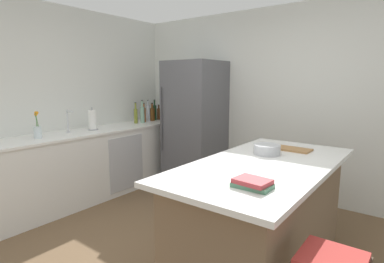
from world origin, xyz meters
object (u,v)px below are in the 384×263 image
object	(u,v)px
syrup_bottle	(159,113)
mixing_bowl	(267,149)
soda_bottle	(148,113)
cookbook_stack	(252,183)
flower_vase	(38,130)
whiskey_bottle	(152,114)
kitchen_island	(263,214)
cutting_board	(292,149)
sink_faucet	(68,121)
vinegar_bottle	(144,114)
refrigerator	(195,125)
paper_towel_roll	(93,120)
olive_oil_bottle	(136,115)
wine_bottle	(155,112)
gin_bottle	(142,114)

from	to	relation	value
syrup_bottle	mixing_bowl	xyz separation A→B (m)	(2.55, -1.24, -0.07)
soda_bottle	cookbook_stack	world-z (taller)	soda_bottle
flower_vase	cookbook_stack	bearing A→B (deg)	0.05
soda_bottle	whiskey_bottle	bearing A→B (deg)	91.34
kitchen_island	cutting_board	bearing A→B (deg)	88.32
sink_faucet	vinegar_bottle	xyz separation A→B (m)	(0.01, 1.34, -0.03)
whiskey_bottle	soda_bottle	bearing A→B (deg)	-88.66
refrigerator	soda_bottle	world-z (taller)	refrigerator
mixing_bowl	cutting_board	bearing A→B (deg)	68.48
kitchen_island	mixing_bowl	xyz separation A→B (m)	(-0.11, 0.29, 0.50)
kitchen_island	paper_towel_roll	bearing A→B (deg)	176.82
kitchen_island	olive_oil_bottle	size ratio (longest dim) A/B	6.05
cookbook_stack	mixing_bowl	xyz separation A→B (m)	(-0.30, 0.91, 0.02)
kitchen_island	flower_vase	distance (m)	2.72
wine_bottle	soda_bottle	distance (m)	0.19
kitchen_island	wine_bottle	xyz separation A→B (m)	(-2.66, 1.43, 0.60)
sink_faucet	soda_bottle	bearing A→B (deg)	89.56
whiskey_bottle	cookbook_stack	xyz separation A→B (m)	(2.82, -1.96, -0.10)
refrigerator	whiskey_bottle	bearing A→B (deg)	-178.80
vinegar_bottle	olive_oil_bottle	world-z (taller)	olive_oil_bottle
whiskey_bottle	cutting_board	distance (m)	2.75
soda_bottle	cutting_board	distance (m)	2.73
whiskey_bottle	gin_bottle	distance (m)	0.29
whiskey_bottle	soda_bottle	xyz separation A→B (m)	(0.00, -0.10, 0.03)
gin_bottle	whiskey_bottle	bearing A→B (deg)	101.03
olive_oil_bottle	whiskey_bottle	bearing A→B (deg)	92.56
wine_bottle	refrigerator	bearing A→B (deg)	-4.42
kitchen_island	paper_towel_roll	size ratio (longest dim) A/B	6.45
refrigerator	paper_towel_roll	size ratio (longest dim) A/B	6.08
sink_faucet	cutting_board	xyz separation A→B (m)	(2.66, 0.80, -0.16)
kitchen_island	vinegar_bottle	bearing A→B (deg)	156.41
kitchen_island	soda_bottle	bearing A→B (deg)	154.74
flower_vase	paper_towel_roll	world-z (taller)	flower_vase
olive_oil_bottle	cookbook_stack	world-z (taller)	olive_oil_bottle
refrigerator	flower_vase	xyz separation A→B (m)	(-0.84, -1.98, 0.09)
refrigerator	whiskey_bottle	xyz separation A→B (m)	(-0.89, -0.02, 0.11)
wine_bottle	cookbook_stack	world-z (taller)	wine_bottle
olive_oil_bottle	sink_faucet	bearing A→B (deg)	-91.30
whiskey_bottle	vinegar_bottle	bearing A→B (deg)	-89.00
olive_oil_bottle	mixing_bowl	size ratio (longest dim) A/B	1.36
syrup_bottle	olive_oil_bottle	distance (m)	0.58
soda_bottle	mixing_bowl	xyz separation A→B (m)	(2.52, -0.95, -0.10)
cookbook_stack	mixing_bowl	world-z (taller)	mixing_bowl
flower_vase	syrup_bottle	xyz separation A→B (m)	(-0.08, 2.16, 0.01)
olive_oil_bottle	cookbook_stack	bearing A→B (deg)	-29.30
whiskey_bottle	mixing_bowl	bearing A→B (deg)	-22.62
sink_faucet	cutting_board	world-z (taller)	sink_faucet
refrigerator	olive_oil_bottle	distance (m)	0.97
gin_bottle	cookbook_stack	size ratio (longest dim) A/B	1.49
flower_vase	cookbook_stack	world-z (taller)	flower_vase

